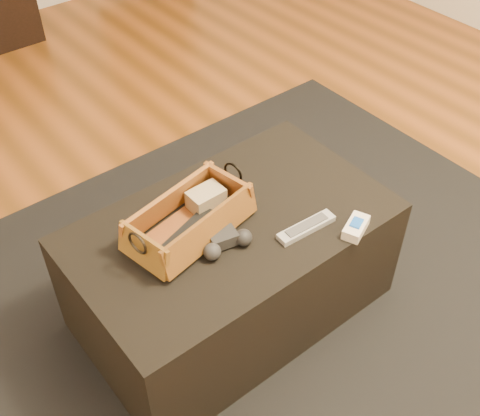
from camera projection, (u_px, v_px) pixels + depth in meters
floor at (238, 303)px, 2.17m from camera, size 5.00×5.50×0.01m
area_rug at (241, 316)px, 2.11m from camera, size 2.60×2.00×0.01m
ottoman at (232, 267)px, 2.00m from camera, size 1.00×0.60×0.42m
tv_remote at (189, 231)px, 1.79m from camera, size 0.22×0.11×0.02m
cloth_bundle at (206, 198)px, 1.87m from camera, size 0.11×0.08×0.06m
wicker_basket at (189, 220)px, 1.79m from camera, size 0.43×0.28×0.14m
game_controller at (226, 242)px, 1.75m from camera, size 0.16×0.10×0.05m
silver_remote at (306, 227)px, 1.82m from camera, size 0.20×0.06×0.02m
cream_gadget at (356, 227)px, 1.81m from camera, size 0.12×0.09×0.04m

